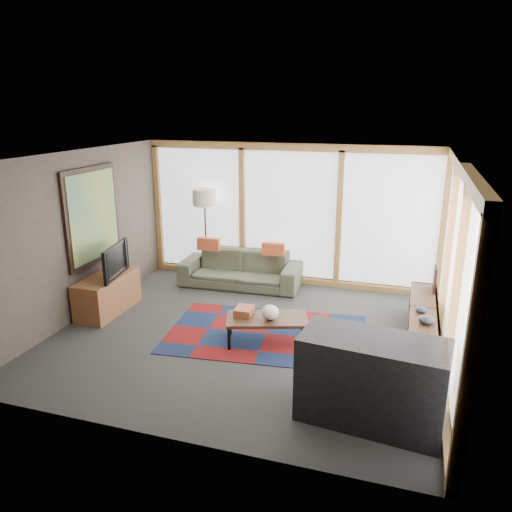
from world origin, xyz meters
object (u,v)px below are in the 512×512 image
(sofa, at_px, (240,269))
(television, at_px, (110,261))
(floor_lamp, at_px, (206,235))
(tv_console, at_px, (108,294))
(bar_counter, at_px, (372,380))
(bookshelf, at_px, (422,324))
(coffee_table, at_px, (267,330))

(sofa, height_order, television, television)
(floor_lamp, relative_size, television, 1.90)
(tv_console, relative_size, bar_counter, 0.81)
(floor_lamp, relative_size, bar_counter, 1.17)
(sofa, height_order, floor_lamp, floor_lamp)
(television, height_order, bar_counter, television)
(floor_lamp, height_order, television, floor_lamp)
(sofa, xyz_separation_m, bookshelf, (3.22, -1.40, -0.06))
(floor_lamp, height_order, tv_console, floor_lamp)
(bar_counter, bearing_deg, tv_console, 165.23)
(coffee_table, xyz_separation_m, bar_counter, (1.56, -1.42, 0.29))
(sofa, xyz_separation_m, bar_counter, (2.69, -3.51, 0.15))
(bookshelf, relative_size, television, 2.29)
(bookshelf, distance_m, television, 4.84)
(floor_lamp, distance_m, television, 2.10)
(floor_lamp, height_order, bookshelf, floor_lamp)
(coffee_table, relative_size, bookshelf, 0.54)
(coffee_table, bearing_deg, bookshelf, 18.06)
(bookshelf, height_order, bar_counter, bar_counter)
(floor_lamp, xyz_separation_m, tv_console, (-0.90, -1.96, -0.57))
(bar_counter, bearing_deg, television, 164.55)
(tv_console, bearing_deg, coffee_table, -5.66)
(sofa, bearing_deg, television, -133.58)
(tv_console, xyz_separation_m, television, (0.09, 0.02, 0.57))
(floor_lamp, relative_size, bookshelf, 0.83)
(coffee_table, relative_size, television, 1.23)
(coffee_table, distance_m, bookshelf, 2.21)
(sofa, relative_size, tv_console, 1.81)
(coffee_table, xyz_separation_m, tv_console, (-2.78, 0.28, 0.11))
(television, bearing_deg, bar_counter, -122.22)
(tv_console, height_order, television, television)
(sofa, distance_m, bookshelf, 3.52)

